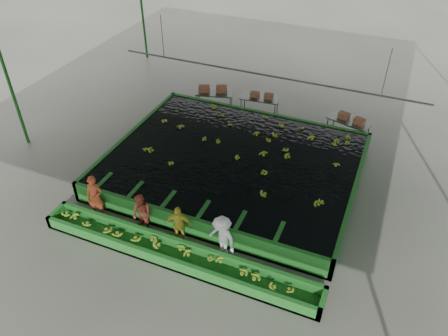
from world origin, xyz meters
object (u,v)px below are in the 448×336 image
at_px(packing_table_right, 347,129).
at_px(box_stack_right, 351,121).
at_px(worker_c, 178,225).
at_px(worker_d, 222,237).
at_px(flotation_tank, 233,165).
at_px(worker_a, 95,197).
at_px(packing_table_mid, 259,106).
at_px(packing_table_left, 215,100).
at_px(worker_b, 142,213).
at_px(box_stack_left, 213,92).
at_px(box_stack_mid, 262,98).
at_px(sorting_trough, 176,254).

bearing_deg(packing_table_right, box_stack_right, 9.07).
relative_size(worker_c, worker_d, 0.93).
distance_m(flotation_tank, worker_a, 5.70).
xyz_separation_m(worker_a, packing_table_mid, (3.04, 9.52, -0.44)).
distance_m(packing_table_left, packing_table_mid, 2.35).
bearing_deg(box_stack_right, packing_table_left, 178.95).
distance_m(worker_c, box_stack_right, 9.98).
distance_m(worker_b, box_stack_left, 9.34).
bearing_deg(packing_table_mid, box_stack_right, -6.13).
xyz_separation_m(worker_c, packing_table_left, (-2.70, 9.15, -0.35)).
bearing_deg(box_stack_mid, box_stack_right, -7.00).
distance_m(worker_d, packing_table_left, 10.13).
height_order(worker_a, worker_d, worker_a).
xyz_separation_m(flotation_tank, worker_a, (-3.72, -4.30, 0.43)).
relative_size(worker_c, box_stack_right, 1.24).
xyz_separation_m(box_stack_left, box_stack_right, (7.09, -0.21, 0.02)).
height_order(sorting_trough, box_stack_mid, box_stack_mid).
height_order(worker_b, packing_table_mid, worker_b).
distance_m(packing_table_mid, box_stack_right, 4.68).
distance_m(flotation_tank, worker_b, 4.65).
height_order(flotation_tank, sorting_trough, flotation_tank).
xyz_separation_m(packing_table_right, box_stack_left, (-7.00, 0.23, 0.42)).
relative_size(flotation_tank, box_stack_left, 6.88).
relative_size(flotation_tank, sorting_trough, 1.00).
xyz_separation_m(worker_d, packing_table_mid, (-2.00, 9.52, -0.40)).
relative_size(worker_c, packing_table_left, 0.83).
distance_m(packing_table_left, box_stack_right, 6.97).
distance_m(packing_table_mid, packing_table_right, 4.57).
relative_size(packing_table_left, packing_table_mid, 0.98).
bearing_deg(box_stack_left, worker_d, -64.24).
relative_size(worker_b, box_stack_left, 1.07).
height_order(sorting_trough, packing_table_right, packing_table_right).
bearing_deg(worker_c, packing_table_left, 87.88).
bearing_deg(flotation_tank, worker_a, -130.85).
distance_m(packing_table_left, packing_table_right, 6.87).
distance_m(packing_table_mid, box_stack_left, 2.51).
bearing_deg(box_stack_right, sorting_trough, -111.93).
distance_m(worker_c, packing_table_right, 9.93).
height_order(worker_a, box_stack_mid, worker_a).
bearing_deg(worker_a, worker_d, -12.21).
distance_m(worker_b, packing_table_right, 10.62).
distance_m(worker_a, box_stack_mid, 10.08).
distance_m(worker_a, worker_c, 3.42).
relative_size(worker_d, box_stack_left, 1.16).
xyz_separation_m(sorting_trough, worker_a, (-3.72, 0.80, 0.63)).
height_order(sorting_trough, worker_d, worker_d).
relative_size(worker_d, packing_table_left, 0.89).
distance_m(worker_c, packing_table_left, 9.54).
distance_m(worker_a, packing_table_right, 11.78).
height_order(worker_c, box_stack_mid, worker_c).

